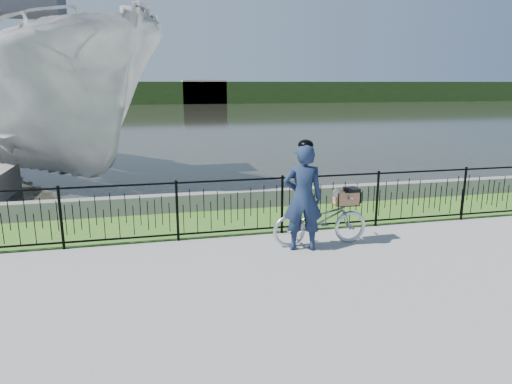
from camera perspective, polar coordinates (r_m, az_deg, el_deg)
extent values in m
plane|color=gray|center=(7.29, -0.92, -9.62)|extent=(120.00, 120.00, 0.00)
cube|color=#407023|center=(9.70, -4.11, -3.68)|extent=(60.00, 2.00, 0.01)
plane|color=#28291F|center=(39.69, -10.96, 9.13)|extent=(120.00, 120.00, 0.00)
cube|color=slate|center=(10.60, -4.96, -1.10)|extent=(60.00, 0.30, 0.40)
cube|color=#27431A|center=(66.59, -11.92, 12.05)|extent=(120.00, 6.00, 3.00)
cube|color=#B0A38D|center=(66.67, -27.86, 11.25)|extent=(8.00, 4.00, 4.00)
cube|color=#B0A38D|center=(65.49, -6.53, 12.32)|extent=(6.00, 3.00, 3.20)
imported|color=silver|center=(8.29, 8.01, -3.47)|extent=(1.75, 0.61, 0.92)
cube|color=black|center=(8.41, 11.19, -1.59)|extent=(0.38, 0.18, 0.02)
cube|color=#9A6C47|center=(8.40, 11.19, -1.54)|extent=(0.42, 0.26, 0.01)
cube|color=#9A6C47|center=(8.49, 10.89, -0.56)|extent=(0.42, 0.01, 0.25)
cube|color=#9A6C47|center=(8.27, 11.58, -0.97)|extent=(0.42, 0.01, 0.25)
cube|color=#9A6C47|center=(8.46, 12.49, -0.68)|extent=(0.01, 0.26, 0.25)
cube|color=#9A6C47|center=(8.30, 9.95, -0.84)|extent=(0.02, 0.26, 0.25)
cube|color=black|center=(8.38, 11.86, 0.31)|extent=(0.23, 0.28, 0.06)
cube|color=black|center=(8.46, 12.61, -0.51)|extent=(0.02, 0.28, 0.20)
ellipsoid|color=silver|center=(8.37, 11.11, -0.74)|extent=(0.31, 0.22, 0.20)
sphere|color=silver|center=(8.26, 10.11, -0.16)|extent=(0.15, 0.15, 0.15)
sphere|color=silver|center=(8.23, 9.83, -0.41)|extent=(0.07, 0.07, 0.07)
sphere|color=black|center=(8.21, 9.70, -0.47)|extent=(0.02, 0.02, 0.02)
cone|color=#A17B43|center=(8.30, 9.97, 0.34)|extent=(0.06, 0.08, 0.08)
cone|color=#A17B43|center=(8.22, 10.36, 0.19)|extent=(0.06, 0.08, 0.08)
imported|color=#172340|center=(7.89, 5.89, -0.74)|extent=(0.76, 0.58, 1.86)
ellipsoid|color=black|center=(7.71, 6.05, 5.84)|extent=(0.26, 0.29, 0.18)
imported|color=#BABBBB|center=(15.20, -26.25, 9.85)|extent=(10.26, 12.09, 4.51)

